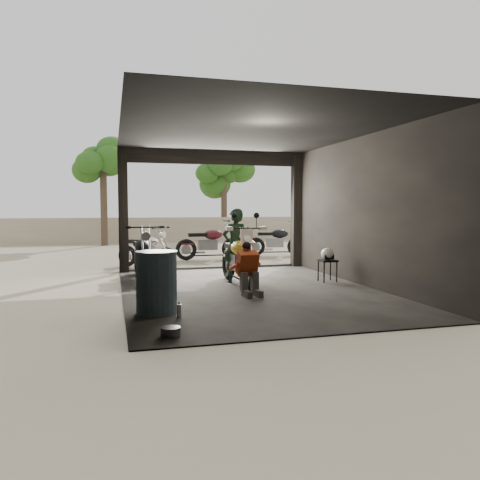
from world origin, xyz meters
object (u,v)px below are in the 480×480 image
helmet (327,254)px  outside_bike_a (146,247)px  left_bike (142,253)px  sign_post (332,208)px  outside_bike_b (209,240)px  main_bike (238,255)px  stool (327,263)px  oil_drum (157,283)px  outside_bike_c (276,238)px  rider (235,246)px  mechanic (249,270)px

helmet → outside_bike_a: bearing=133.4°
left_bike → sign_post: (5.65, 1.66, 1.03)m
outside_bike_b → left_bike: bearing=147.0°
sign_post → main_bike: bearing=-119.7°
stool → oil_drum: oil_drum is taller
stool → oil_drum: (-4.00, -2.18, 0.06)m
outside_bike_c → oil_drum: 9.31m
outside_bike_b → stool: size_ratio=3.71×
left_bike → oil_drum: left_bike is taller
rider → main_bike: bearing=73.8°
outside_bike_a → stool: (3.75, -3.63, -0.14)m
outside_bike_a → rider: rider is taller
helmet → sign_post: bearing=59.6°
left_bike → mechanic: (1.83, -2.61, -0.14)m
outside_bike_b → rider: (-0.38, -4.74, 0.19)m
outside_bike_a → helmet: size_ratio=5.80×
left_bike → mechanic: bearing=-59.3°
rider → mechanic: bearing=73.2°
outside_bike_b → outside_bike_c: (2.49, 0.57, -0.03)m
outside_bike_b → sign_post: sign_post is taller
outside_bike_a → stool: 5.22m
left_bike → sign_post: size_ratio=0.77×
helmet → outside_bike_b: bearing=105.0°
mechanic → sign_post: (3.82, 4.27, 1.17)m
main_bike → left_bike: main_bike is taller
stool → sign_post: (1.65, 3.13, 1.23)m
helmet → left_bike: bearing=157.3°
helmet → oil_drum: 4.56m
main_bike → left_bike: 2.35m
outside_bike_c → mechanic: bearing=165.0°
outside_bike_a → outside_bike_c: size_ratio=0.95×
stool → sign_post: sign_post is taller
main_bike → rider: (0.02, 0.30, 0.18)m
mechanic → stool: mechanic is taller
main_bike → rider: bearing=83.7°
outside_bike_c → oil_drum: outside_bike_c is taller
main_bike → left_bike: size_ratio=1.04×
main_bike → helmet: size_ratio=6.65×
left_bike → helmet: (3.99, -1.46, 0.01)m
mechanic → helmet: mechanic is taller
outside_bike_b → stool: bearing=-163.1°
sign_post → outside_bike_a: bearing=-163.8°
mechanic → helmet: 2.45m
oil_drum → stool: bearing=28.6°
outside_bike_b → outside_bike_c: outside_bike_b is taller
rider → stool: rider is taller
outside_bike_b → mechanic: (-0.52, -6.34, -0.15)m
main_bike → helmet: main_bike is taller
helmet → oil_drum: oil_drum is taller
stool → helmet: size_ratio=1.73×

